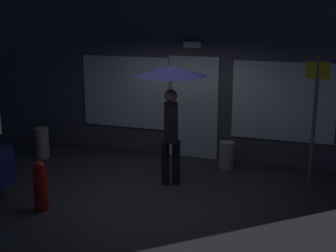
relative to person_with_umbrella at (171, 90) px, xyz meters
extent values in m
plane|color=#2D2D33|center=(-0.11, -0.43, -1.75)|extent=(18.00, 18.00, 0.00)
cube|color=#4C4C56|center=(-0.11, 1.92, 0.42)|extent=(10.23, 0.30, 4.36)
cube|color=white|center=(-0.11, 1.75, -0.65)|extent=(1.10, 0.04, 2.20)
cube|color=white|center=(-1.70, 1.75, -0.40)|extent=(2.06, 0.04, 1.60)
cube|color=white|center=(1.78, 1.75, -0.40)|extent=(2.06, 0.04, 1.60)
cube|color=white|center=(-0.11, 1.67, 0.70)|extent=(0.36, 0.16, 0.12)
cylinder|color=black|center=(0.09, 0.04, -1.34)|extent=(0.15, 0.15, 0.84)
cylinder|color=black|center=(-0.09, -0.04, -1.34)|extent=(0.15, 0.15, 0.84)
cube|color=black|center=(0.00, 0.00, -0.58)|extent=(0.39, 0.52, 0.68)
cube|color=silver|center=(-0.12, 0.05, -0.58)|extent=(0.07, 0.14, 0.54)
cube|color=#B28C19|center=(-0.12, 0.05, -0.60)|extent=(0.04, 0.06, 0.43)
sphere|color=tan|center=(0.00, 0.00, -0.10)|extent=(0.23, 0.23, 0.23)
cylinder|color=slate|center=(0.00, 0.00, -0.06)|extent=(0.02, 0.02, 0.97)
cone|color=#14144C|center=(0.00, 0.00, 0.34)|extent=(1.29, 1.29, 0.17)
cylinder|color=#595B60|center=(2.43, 0.73, -0.57)|extent=(0.07, 0.07, 2.38)
cube|color=gold|center=(2.43, 0.71, 0.37)|extent=(0.40, 0.02, 0.30)
cylinder|color=#B2A899|center=(0.77, 1.24, -1.48)|extent=(0.30, 0.30, 0.55)
cylinder|color=#9E998E|center=(-3.15, 0.55, -1.42)|extent=(0.28, 0.28, 0.67)
cylinder|color=#B21914|center=(-1.57, -1.82, -1.43)|extent=(0.22, 0.22, 0.65)
sphere|color=#B21914|center=(-1.57, -1.82, -1.02)|extent=(0.18, 0.18, 0.18)
camera|label=1|loc=(2.72, -7.76, 1.36)|focal=50.22mm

